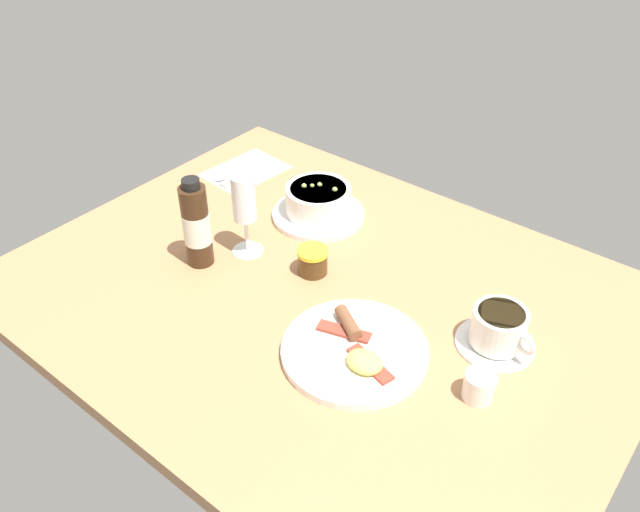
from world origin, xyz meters
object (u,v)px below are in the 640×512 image
(coffee_cup, at_px, (498,330))
(wine_glass, at_px, (244,203))
(porridge_bowl, at_px, (318,203))
(creamer_jug, at_px, (480,386))
(jam_jar, at_px, (313,261))
(sauce_bottle_brown, at_px, (196,225))
(breakfast_plate, at_px, (355,350))
(cutlery_setting, at_px, (244,171))

(coffee_cup, height_order, wine_glass, wine_glass)
(porridge_bowl, bearing_deg, creamer_jug, 154.92)
(jam_jar, bearing_deg, sauce_bottle_brown, 30.07)
(creamer_jug, xyz_separation_m, jam_jar, (0.38, -0.08, 0.00))
(wine_glass, bearing_deg, breakfast_plate, 163.80)
(cutlery_setting, xyz_separation_m, breakfast_plate, (-0.55, 0.31, 0.01))
(porridge_bowl, xyz_separation_m, breakfast_plate, (-0.30, 0.27, -0.03))
(porridge_bowl, relative_size, creamer_jug, 3.40)
(jam_jar, bearing_deg, breakfast_plate, 146.76)
(creamer_jug, distance_m, wine_glass, 0.53)
(jam_jar, height_order, sauce_bottle_brown, sauce_bottle_brown)
(sauce_bottle_brown, bearing_deg, coffee_cup, -164.95)
(cutlery_setting, bearing_deg, creamer_jug, 160.14)
(coffee_cup, distance_m, breakfast_plate, 0.23)
(jam_jar, bearing_deg, cutlery_setting, -27.73)
(cutlery_setting, bearing_deg, breakfast_plate, 150.31)
(wine_glass, relative_size, jam_jar, 2.88)
(creamer_jug, height_order, wine_glass, wine_glass)
(porridge_bowl, height_order, wine_glass, wine_glass)
(wine_glass, height_order, sauce_bottle_brown, sauce_bottle_brown)
(porridge_bowl, xyz_separation_m, creamer_jug, (-0.49, 0.23, -0.01))
(creamer_jug, bearing_deg, porridge_bowl, -25.08)
(cutlery_setting, xyz_separation_m, sauce_bottle_brown, (-0.18, 0.30, 0.08))
(wine_glass, relative_size, sauce_bottle_brown, 0.93)
(coffee_cup, distance_m, jam_jar, 0.36)
(cutlery_setting, distance_m, sauce_bottle_brown, 0.36)
(cutlery_setting, relative_size, breakfast_plate, 0.81)
(porridge_bowl, height_order, jam_jar, porridge_bowl)
(creamer_jug, relative_size, wine_glass, 0.34)
(creamer_jug, distance_m, jam_jar, 0.39)
(porridge_bowl, height_order, sauce_bottle_brown, sauce_bottle_brown)
(jam_jar, distance_m, sauce_bottle_brown, 0.22)
(coffee_cup, bearing_deg, breakfast_plate, 44.06)
(creamer_jug, bearing_deg, coffee_cup, -75.86)
(jam_jar, xyz_separation_m, breakfast_plate, (-0.19, 0.12, -0.02))
(creamer_jug, bearing_deg, sauce_bottle_brown, 2.90)
(cutlery_setting, relative_size, wine_glass, 1.14)
(wine_glass, bearing_deg, jam_jar, -168.71)
(breakfast_plate, bearing_deg, cutlery_setting, -29.69)
(wine_glass, distance_m, breakfast_plate, 0.36)
(wine_glass, bearing_deg, porridge_bowl, -100.11)
(wine_glass, xyz_separation_m, jam_jar, (-0.14, -0.03, -0.08))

